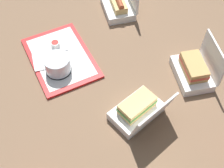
{
  "coord_description": "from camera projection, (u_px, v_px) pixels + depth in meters",
  "views": [
    {
      "loc": [
        0.71,
        -0.24,
        1.07
      ],
      "look_at": [
        -0.0,
        -0.02,
        0.05
      ],
      "focal_mm": 50.0,
      "sensor_mm": 36.0,
      "label": 1
    }
  ],
  "objects": [
    {
      "name": "clamshell_sandwich_center",
      "position": [
        138.0,
        110.0,
        1.2
      ],
      "size": [
        0.23,
        0.25,
        0.16
      ],
      "color": "white",
      "rests_on": "ground_plane"
    },
    {
      "name": "food_tray",
      "position": [
        61.0,
        58.0,
        1.41
      ],
      "size": [
        0.41,
        0.31,
        0.01
      ],
      "color": "red",
      "rests_on": "ground_plane"
    },
    {
      "name": "napkin_stack",
      "position": [
        45.0,
        61.0,
        1.38
      ],
      "size": [
        0.1,
        0.1,
        0.0
      ],
      "primitive_type": "cube",
      "rotation": [
        0.0,
        0.0,
        -0.02
      ],
      "color": "white",
      "rests_on": "food_tray"
    },
    {
      "name": "clamshell_hotdog_corner",
      "position": [
        120.0,
        4.0,
        1.57
      ],
      "size": [
        0.2,
        0.16,
        0.18
      ],
      "color": "white",
      "rests_on": "ground_plane"
    },
    {
      "name": "ketchup_cup",
      "position": [
        55.0,
        44.0,
        1.43
      ],
      "size": [
        0.04,
        0.04,
        0.02
      ],
      "color": "white",
      "rests_on": "food_tray"
    },
    {
      "name": "plastic_fork",
      "position": [
        68.0,
        41.0,
        1.45
      ],
      "size": [
        0.11,
        0.04,
        0.0
      ],
      "primitive_type": "cube",
      "rotation": [
        0.0,
        0.0,
        -0.31
      ],
      "color": "white",
      "rests_on": "food_tray"
    },
    {
      "name": "cake_container",
      "position": [
        58.0,
        65.0,
        1.33
      ],
      "size": [
        0.11,
        0.11,
        0.08
      ],
      "color": "black",
      "rests_on": "food_tray"
    },
    {
      "name": "clamshell_sandwich_front",
      "position": [
        195.0,
        70.0,
        1.32
      ],
      "size": [
        0.21,
        0.17,
        0.17
      ],
      "color": "white",
      "rests_on": "ground_plane"
    },
    {
      "name": "ground_plane",
      "position": [
        116.0,
        91.0,
        1.31
      ],
      "size": [
        3.2,
        3.2,
        0.0
      ],
      "primitive_type": "plane",
      "color": "brown"
    }
  ]
}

